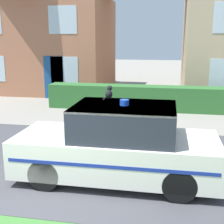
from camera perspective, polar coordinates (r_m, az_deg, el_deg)
The scene contains 5 objects.
road_strip at distance 8.03m, azimuth -8.17°, elevation -8.42°, with size 28.00×5.36×0.01m, color #424247.
garden_hedge at distance 13.23m, azimuth 5.81°, elevation 2.60°, with size 8.15×0.87×1.01m, color #2D662D.
police_car at distance 6.60m, azimuth 1.14°, elevation -6.08°, with size 4.24×1.74×1.74m.
cat at distance 6.41m, azimuth -0.57°, elevation 3.43°, with size 0.17×0.30×0.27m.
house_left at distance 18.74m, azimuth -11.90°, elevation 15.15°, with size 7.37×5.74×7.12m.
Camera 1 is at (2.47, -3.64, 2.98)m, focal length 50.00 mm.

